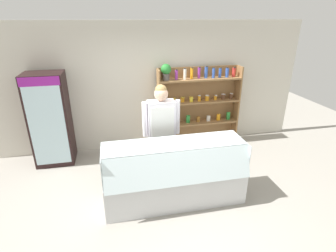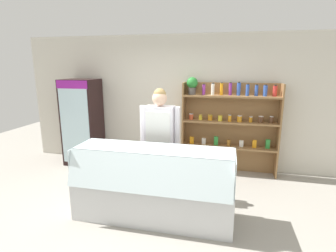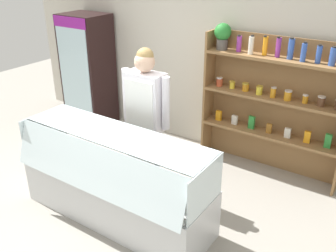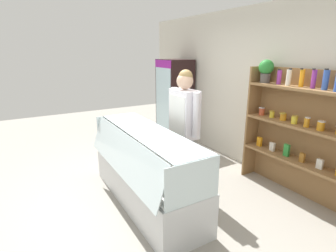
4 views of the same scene
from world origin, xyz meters
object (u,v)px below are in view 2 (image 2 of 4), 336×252
object	(u,v)px
deli_display_case	(153,196)
shelving_unit	(227,121)
drinks_fridge	(83,122)
shop_clerk	(160,133)

from	to	relation	value
deli_display_case	shelving_unit	bearing A→B (deg)	63.41
drinks_fridge	deli_display_case	distance (m)	2.75
drinks_fridge	deli_display_case	size ratio (longest dim) A/B	0.84
shelving_unit	drinks_fridge	bearing A→B (deg)	-176.44
shelving_unit	deli_display_case	xyz separation A→B (m)	(-0.96, -1.92, -0.71)
drinks_fridge	shop_clerk	distance (m)	2.26
shop_clerk	drinks_fridge	bearing A→B (deg)	151.79
drinks_fridge	shop_clerk	world-z (taller)	drinks_fridge
shelving_unit	shop_clerk	distance (m)	1.62
shelving_unit	deli_display_case	world-z (taller)	shelving_unit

